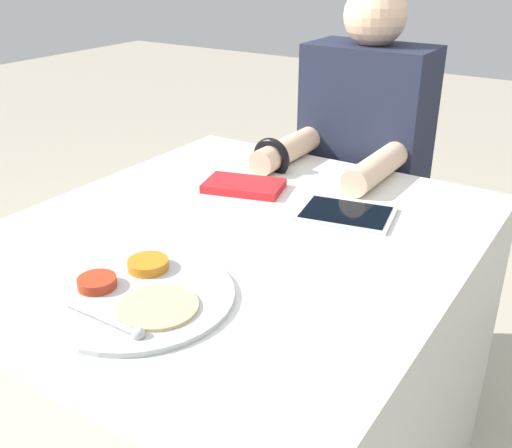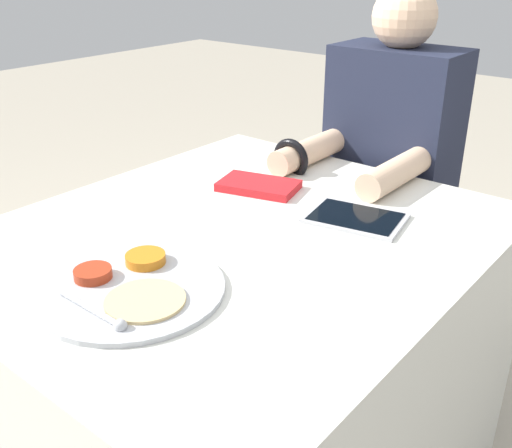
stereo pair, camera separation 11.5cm
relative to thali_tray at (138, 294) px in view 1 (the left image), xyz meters
The scene contains 5 objects.
dining_table 0.49m from the thali_tray, 92.38° to the left, with size 0.93×1.09×0.78m.
thali_tray is the anchor object (origin of this frame).
red_notebook 0.53m from the thali_tray, 104.16° to the left, with size 0.21×0.16×0.02m.
tablet_device 0.53m from the thali_tray, 73.66° to the left, with size 0.23×0.19×0.01m.
person_diner 0.99m from the thali_tray, 90.84° to the left, with size 0.36×0.48×1.24m.
Camera 1 is at (0.66, -0.92, 1.33)m, focal length 42.00 mm.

